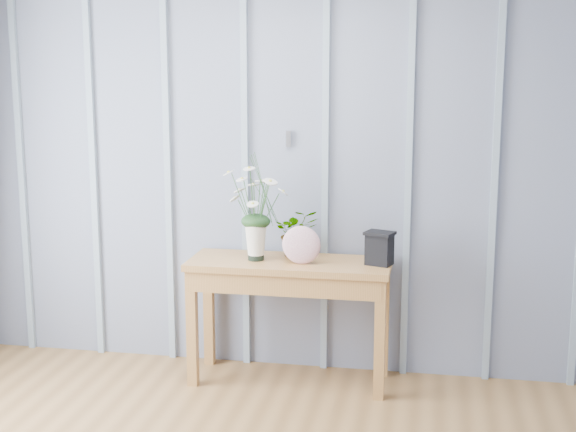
% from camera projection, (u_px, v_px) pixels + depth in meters
% --- Properties ---
extents(room_shell, '(4.00, 4.50, 2.50)m').
position_uv_depth(room_shell, '(228.00, 44.00, 3.49)').
color(room_shell, gray).
rests_on(room_shell, ground).
extents(sideboard, '(1.20, 0.45, 0.75)m').
position_uv_depth(sideboard, '(290.00, 279.00, 4.78)').
color(sideboard, '#A16E37').
rests_on(sideboard, ground).
extents(daisy_vase, '(0.43, 0.33, 0.61)m').
position_uv_depth(daisy_vase, '(256.00, 197.00, 4.70)').
color(daisy_vase, black).
rests_on(daisy_vase, sideboard).
extents(spider_plant, '(0.32, 0.30, 0.29)m').
position_uv_depth(spider_plant, '(297.00, 232.00, 4.85)').
color(spider_plant, '#163617').
rests_on(spider_plant, sideboard).
extents(felt_disc_vessel, '(0.23, 0.07, 0.23)m').
position_uv_depth(felt_disc_vessel, '(301.00, 245.00, 4.66)').
color(felt_disc_vessel, '#984970').
rests_on(felt_disc_vessel, sideboard).
extents(carved_box, '(0.19, 0.17, 0.20)m').
position_uv_depth(carved_box, '(379.00, 248.00, 4.64)').
color(carved_box, black).
rests_on(carved_box, sideboard).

